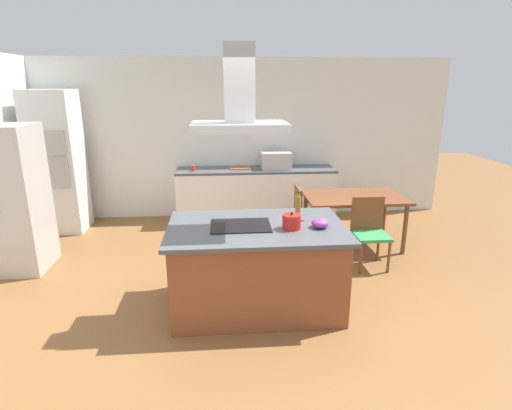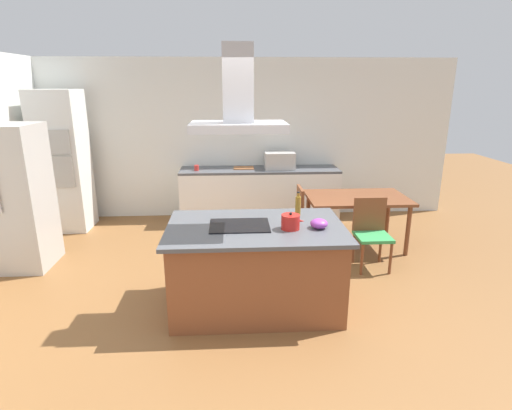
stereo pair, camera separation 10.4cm
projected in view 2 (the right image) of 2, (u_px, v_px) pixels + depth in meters
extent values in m
plane|color=brown|center=(250.00, 250.00, 5.82)|extent=(16.00, 16.00, 0.00)
cube|color=silver|center=(245.00, 139.00, 7.11)|extent=(7.20, 0.10, 2.70)
cube|color=brown|center=(256.00, 268.00, 4.26)|extent=(1.69, 1.04, 0.86)
cube|color=#4C4F54|center=(256.00, 228.00, 4.13)|extent=(1.79, 1.14, 0.04)
cube|color=black|center=(240.00, 226.00, 4.12)|extent=(0.60, 0.44, 0.01)
cylinder|color=#B21E19|center=(290.00, 222.00, 4.02)|extent=(0.18, 0.18, 0.15)
sphere|color=black|center=(291.00, 214.00, 3.99)|extent=(0.03, 0.03, 0.03)
cone|color=#B21E19|center=(302.00, 221.00, 4.02)|extent=(0.06, 0.03, 0.04)
cylinder|color=olive|center=(298.00, 206.00, 4.43)|extent=(0.06, 0.06, 0.21)
cylinder|color=olive|center=(298.00, 195.00, 4.40)|extent=(0.03, 0.03, 0.04)
cylinder|color=black|center=(298.00, 192.00, 4.39)|extent=(0.03, 0.03, 0.01)
ellipsoid|color=purple|center=(319.00, 224.00, 4.05)|extent=(0.17, 0.17, 0.10)
cube|color=silver|center=(260.00, 196.00, 7.03)|extent=(2.67, 0.62, 0.86)
cube|color=#4C4F54|center=(260.00, 170.00, 6.90)|extent=(2.67, 0.62, 0.04)
cube|color=#B2AFAA|center=(279.00, 160.00, 6.88)|extent=(0.50, 0.38, 0.28)
cylinder|color=red|center=(197.00, 168.00, 6.75)|extent=(0.08, 0.08, 0.09)
cube|color=#995B33|center=(244.00, 168.00, 6.93)|extent=(0.34, 0.24, 0.02)
cube|color=silver|center=(63.00, 162.00, 6.44)|extent=(0.70, 0.64, 2.20)
cube|color=#B2AFAA|center=(51.00, 142.00, 6.03)|extent=(0.56, 0.02, 0.36)
cube|color=#B2AFAA|center=(55.00, 172.00, 6.16)|extent=(0.56, 0.02, 0.48)
cube|color=#B2AFAA|center=(12.00, 198.00, 5.10)|extent=(0.80, 0.70, 1.82)
cube|color=brown|center=(357.00, 198.00, 5.78)|extent=(1.40, 0.90, 0.04)
cylinder|color=brown|center=(318.00, 233.00, 5.49)|extent=(0.06, 0.06, 0.71)
cylinder|color=brown|center=(408.00, 231.00, 5.56)|extent=(0.06, 0.06, 0.71)
cylinder|color=brown|center=(308.00, 216.00, 6.20)|extent=(0.06, 0.06, 0.71)
cylinder|color=brown|center=(388.00, 214.00, 6.27)|extent=(0.06, 0.06, 0.71)
cube|color=#33934C|center=(286.00, 219.00, 5.81)|extent=(0.42, 0.42, 0.04)
cube|color=brown|center=(300.00, 203.00, 5.75)|extent=(0.04, 0.42, 0.44)
cylinder|color=brown|center=(275.00, 239.00, 5.69)|extent=(0.04, 0.04, 0.41)
cylinder|color=brown|center=(272.00, 230.00, 6.03)|extent=(0.04, 0.04, 0.41)
cylinder|color=brown|center=(300.00, 238.00, 5.71)|extent=(0.04, 0.04, 0.41)
cylinder|color=brown|center=(297.00, 230.00, 6.05)|extent=(0.04, 0.04, 0.41)
cube|color=#33934C|center=(373.00, 237.00, 5.14)|extent=(0.42, 0.42, 0.04)
cube|color=brown|center=(370.00, 214.00, 5.26)|extent=(0.42, 0.04, 0.44)
cylinder|color=brown|center=(391.00, 259.00, 5.05)|extent=(0.04, 0.04, 0.41)
cylinder|color=brown|center=(362.00, 259.00, 5.03)|extent=(0.04, 0.04, 0.41)
cylinder|color=brown|center=(380.00, 247.00, 5.39)|extent=(0.04, 0.04, 0.41)
cylinder|color=brown|center=(354.00, 248.00, 5.37)|extent=(0.04, 0.04, 0.41)
cube|color=#ADADB2|center=(238.00, 127.00, 3.84)|extent=(0.90, 0.55, 0.08)
cube|color=#ADADB2|center=(238.00, 83.00, 3.73)|extent=(0.28, 0.24, 0.70)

